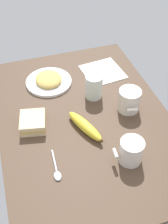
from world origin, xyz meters
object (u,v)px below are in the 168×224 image
object	(u,v)px
plate_of_food	(49,80)
paper_napkin	(103,72)
sandwich_main	(33,122)
banana	(85,126)
coffee_mug_milky	(129,100)
spoon	(56,170)
coffee_mug_black	(131,151)
glass_of_milk	(94,87)

from	to	relation	value
plate_of_food	paper_napkin	size ratio (longest dim) A/B	1.16
sandwich_main	banana	xyz separation A→B (cm)	(-7.25, -17.47, -0.24)
coffee_mug_milky	spoon	bearing A→B (deg)	119.88
sandwich_main	paper_napkin	xyz separation A→B (cm)	(23.41, -35.73, -2.05)
sandwich_main	coffee_mug_milky	bearing A→B (deg)	-92.93
plate_of_food	coffee_mug_milky	distance (cm)	36.16
coffee_mug_black	sandwich_main	size ratio (longest dim) A/B	0.85
coffee_mug_black	coffee_mug_milky	xyz separation A→B (cm)	(22.09, -9.27, 0.15)
sandwich_main	banana	size ratio (longest dim) A/B	0.64
sandwich_main	paper_napkin	bearing A→B (deg)	-56.76
coffee_mug_milky	plate_of_food	bearing A→B (deg)	46.14
coffee_mug_black	banana	distance (cm)	19.67
spoon	paper_napkin	world-z (taller)	spoon
glass_of_milk	banana	xyz separation A→B (cm)	(-16.54, 8.99, -2.67)
coffee_mug_milky	glass_of_milk	bearing A→B (deg)	42.78
coffee_mug_milky	sandwich_main	size ratio (longest dim) A/B	0.94
sandwich_main	banana	bearing A→B (deg)	-112.55
plate_of_food	coffee_mug_black	bearing A→B (deg)	-160.46
coffee_mug_milky	sandwich_main	distance (cm)	36.93
coffee_mug_black	glass_of_milk	distance (cm)	33.27
plate_of_food	sandwich_main	size ratio (longest dim) A/B	1.69
paper_napkin	coffee_mug_milky	bearing A→B (deg)	-177.58
banana	spoon	xyz separation A→B (cm)	(-13.76, 13.97, -1.58)
glass_of_milk	banana	size ratio (longest dim) A/B	0.55
coffee_mug_black	sandwich_main	xyz separation A→B (cm)	(23.97, 27.53, -2.27)
glass_of_milk	banana	bearing A→B (deg)	151.47
banana	plate_of_food	bearing A→B (deg)	12.35
sandwich_main	spoon	xyz separation A→B (cm)	(-21.02, -3.50, -1.82)
glass_of_milk	paper_napkin	xyz separation A→B (cm)	(14.13, -9.27, -4.48)
plate_of_food	coffee_mug_black	world-z (taller)	coffee_mug_black
plate_of_food	sandwich_main	bearing A→B (deg)	154.84
glass_of_milk	paper_napkin	world-z (taller)	glass_of_milk
plate_of_food	coffee_mug_black	distance (cm)	50.01
spoon	banana	bearing A→B (deg)	-45.43
glass_of_milk	paper_napkin	bearing A→B (deg)	-33.26
glass_of_milk	sandwich_main	bearing A→B (deg)	109.33
paper_napkin	coffee_mug_black	bearing A→B (deg)	170.18
banana	paper_napkin	distance (cm)	35.74
coffee_mug_black	coffee_mug_milky	distance (cm)	23.95
glass_of_milk	paper_napkin	size ratio (longest dim) A/B	0.59
spoon	coffee_mug_black	bearing A→B (deg)	-97.01
coffee_mug_milky	spoon	world-z (taller)	coffee_mug_milky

